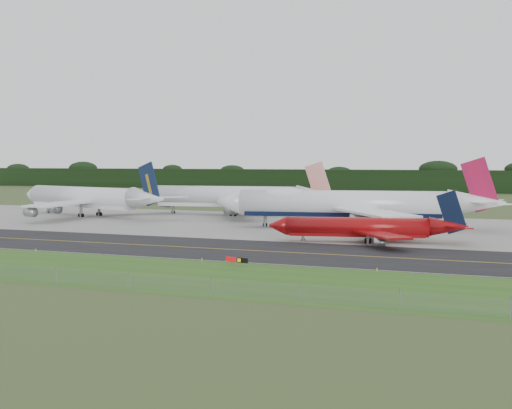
% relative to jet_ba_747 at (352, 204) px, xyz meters
% --- Properties ---
extents(ground, '(600.00, 600.00, 0.00)m').
position_rel_jet_ba_747_xyz_m(ground, '(-12.44, -45.89, -6.19)').
color(ground, '#2F4420').
rests_on(ground, ground).
extents(grass_verge, '(400.00, 30.00, 0.01)m').
position_rel_jet_ba_747_xyz_m(grass_verge, '(-12.44, -80.89, -6.18)').
color(grass_verge, '#255318').
rests_on(grass_verge, ground).
extents(taxiway, '(400.00, 32.00, 0.02)m').
position_rel_jet_ba_747_xyz_m(taxiway, '(-12.44, -49.89, -6.18)').
color(taxiway, black).
rests_on(taxiway, ground).
extents(apron, '(400.00, 78.00, 0.01)m').
position_rel_jet_ba_747_xyz_m(apron, '(-12.44, 5.11, -6.18)').
color(apron, gray).
rests_on(apron, ground).
extents(taxiway_centreline, '(400.00, 0.40, 0.00)m').
position_rel_jet_ba_747_xyz_m(taxiway_centreline, '(-12.44, -49.89, -6.16)').
color(taxiway_centreline, gold).
rests_on(taxiway_centreline, taxiway).
extents(taxiway_edge_line, '(400.00, 0.25, 0.00)m').
position_rel_jet_ba_747_xyz_m(taxiway_edge_line, '(-12.44, -65.39, -6.16)').
color(taxiway_edge_line, silver).
rests_on(taxiway_edge_line, taxiway).
extents(perimeter_fence, '(320.00, 0.10, 320.00)m').
position_rel_jet_ba_747_xyz_m(perimeter_fence, '(-12.44, -93.89, -5.09)').
color(perimeter_fence, slate).
rests_on(perimeter_fence, ground).
extents(horizon_treeline, '(700.00, 25.00, 12.00)m').
position_rel_jet_ba_747_xyz_m(horizon_treeline, '(-12.44, 227.88, -0.72)').
color(horizon_treeline, black).
rests_on(horizon_treeline, ground).
extents(jet_ba_747, '(72.10, 59.00, 18.18)m').
position_rel_jet_ba_747_xyz_m(jet_ba_747, '(0.00, 0.00, 0.00)').
color(jet_ba_747, white).
rests_on(jet_ba_747, ground).
extents(jet_red_737, '(41.17, 33.04, 11.18)m').
position_rel_jet_ba_747_xyz_m(jet_red_737, '(10.66, -28.50, -3.10)').
color(jet_red_737, maroon).
rests_on(jet_red_737, ground).
extents(jet_navy_gold, '(64.40, 54.78, 16.93)m').
position_rel_jet_ba_747_xyz_m(jet_navy_gold, '(-85.02, 8.98, -0.63)').
color(jet_navy_gold, silver).
rests_on(jet_navy_gold, ground).
extents(jet_star_tail, '(64.50, 53.60, 17.01)m').
position_rel_jet_ba_747_xyz_m(jet_star_tail, '(-45.05, 29.92, -0.52)').
color(jet_star_tail, silver).
rests_on(jet_star_tail, ground).
extents(taxiway_sign, '(4.27, 1.11, 1.45)m').
position_rel_jet_ba_747_xyz_m(taxiway_sign, '(-1.45, -69.58, -5.17)').
color(taxiway_sign, slate).
rests_on(taxiway_sign, ground).
extents(edge_marker_left, '(0.16, 0.16, 0.50)m').
position_rel_jet_ba_747_xyz_m(edge_marker_left, '(-44.34, -66.39, -5.94)').
color(edge_marker_left, yellow).
rests_on(edge_marker_left, ground).
extents(edge_marker_center, '(0.16, 0.16, 0.50)m').
position_rel_jet_ba_747_xyz_m(edge_marker_center, '(-9.34, -66.39, -5.94)').
color(edge_marker_center, yellow).
rests_on(edge_marker_center, ground).
extents(edge_marker_right, '(0.16, 0.16, 0.50)m').
position_rel_jet_ba_747_xyz_m(edge_marker_right, '(20.93, -66.39, -5.94)').
color(edge_marker_right, yellow).
rests_on(edge_marker_right, ground).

